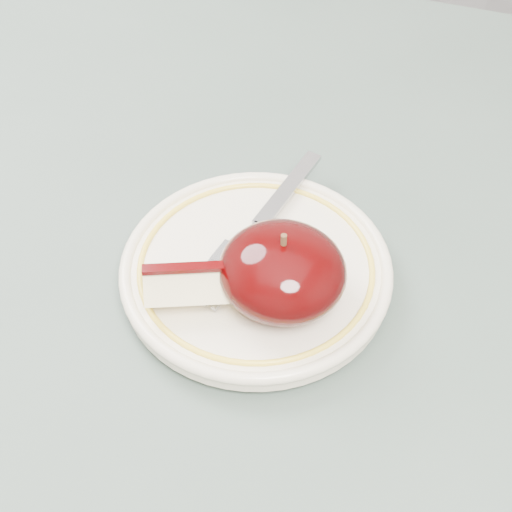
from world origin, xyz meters
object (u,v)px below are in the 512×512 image
(apple_half, at_px, (282,271))
(fork, at_px, (258,226))
(table, at_px, (212,352))
(plate, at_px, (256,269))

(apple_half, height_order, fork, apple_half)
(table, relative_size, fork, 5.22)
(table, height_order, fork, fork)
(apple_half, bearing_deg, table, 174.62)
(fork, bearing_deg, plate, -153.18)
(plate, relative_size, apple_half, 2.28)
(table, distance_m, apple_half, 0.14)
(table, height_order, apple_half, apple_half)
(plate, relative_size, fork, 1.12)
(table, distance_m, plate, 0.11)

